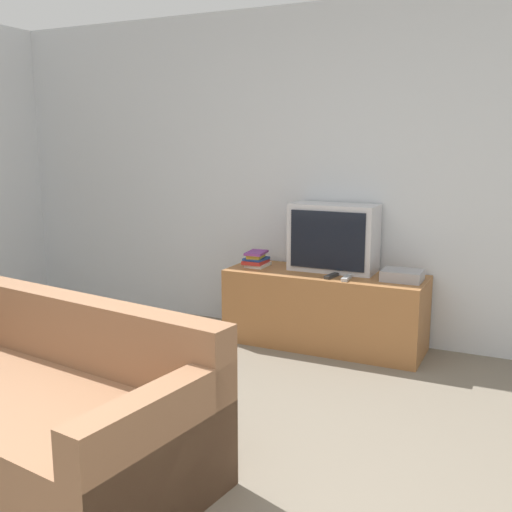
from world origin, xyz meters
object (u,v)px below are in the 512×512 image
object	(u,v)px
remote_secondary	(346,278)
set_top_box	(402,275)
couch	(25,410)
book_stack	(256,259)
tv_stand	(324,309)
remote_on_stand	(331,276)
television	(334,238)

from	to	relation	value
remote_secondary	set_top_box	xyz separation A→B (m)	(0.37, 0.14, 0.03)
couch	remote_secondary	xyz separation A→B (m)	(0.98, 2.10, 0.32)
book_stack	tv_stand	bearing A→B (deg)	1.26
remote_on_stand	set_top_box	bearing A→B (deg)	14.04
couch	remote_on_stand	xyz separation A→B (m)	(0.86, 2.12, 0.32)
tv_stand	book_stack	size ratio (longest dim) A/B	6.27
book_stack	remote_on_stand	size ratio (longest dim) A/B	1.48
tv_stand	set_top_box	size ratio (longest dim) A/B	5.36
book_stack	remote_secondary	world-z (taller)	book_stack
couch	book_stack	bearing A→B (deg)	93.10
tv_stand	set_top_box	xyz separation A→B (m)	(0.58, -0.01, 0.33)
tv_stand	book_stack	xyz separation A→B (m)	(-0.57, -0.01, 0.35)
couch	remote_secondary	bearing A→B (deg)	73.02
tv_stand	remote_on_stand	world-z (taller)	remote_on_stand
remote_on_stand	set_top_box	xyz separation A→B (m)	(0.49, 0.12, 0.03)
television	remote_secondary	size ratio (longest dim) A/B	4.16
television	couch	size ratio (longest dim) A/B	0.31
tv_stand	remote_secondary	distance (m)	0.40
couch	tv_stand	bearing A→B (deg)	79.24
set_top_box	remote_secondary	bearing A→B (deg)	-158.74
tv_stand	remote_on_stand	xyz separation A→B (m)	(0.09, -0.13, 0.30)
book_stack	set_top_box	size ratio (longest dim) A/B	0.85
television	remote_secondary	world-z (taller)	television
television	tv_stand	bearing A→B (deg)	-103.31
book_stack	remote_on_stand	distance (m)	0.68
television	remote_secondary	distance (m)	0.40
television	book_stack	xyz separation A→B (m)	(-0.60, -0.12, -0.20)
remote_secondary	set_top_box	world-z (taller)	set_top_box
remote_secondary	book_stack	bearing A→B (deg)	169.87
remote_on_stand	television	bearing A→B (deg)	105.86
tv_stand	television	distance (m)	0.56
book_stack	remote_on_stand	bearing A→B (deg)	-10.14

